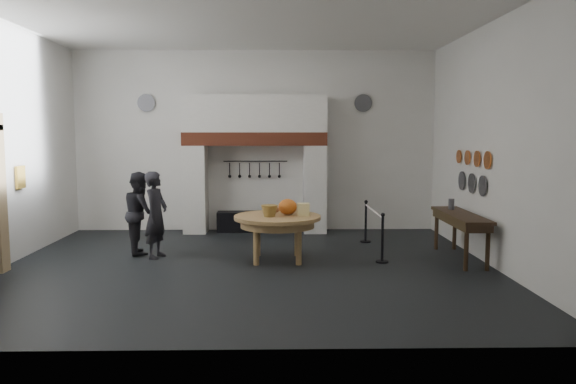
{
  "coord_description": "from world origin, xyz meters",
  "views": [
    {
      "loc": [
        0.53,
        -10.16,
        2.45
      ],
      "look_at": [
        0.74,
        0.31,
        1.35
      ],
      "focal_mm": 35.0,
      "sensor_mm": 36.0,
      "label": 1
    }
  ],
  "objects_px": {
    "work_table": "(277,217)",
    "visitor_far": "(141,213)",
    "iron_range": "(256,222)",
    "side_table": "(461,215)",
    "barrier_post_far": "(366,222)",
    "barrier_post_near": "(382,239)",
    "visitor_near": "(156,215)"
  },
  "relations": [
    {
      "from": "side_table",
      "to": "barrier_post_near",
      "type": "bearing_deg",
      "value": -170.89
    },
    {
      "from": "visitor_far",
      "to": "visitor_near",
      "type": "bearing_deg",
      "value": -153.86
    },
    {
      "from": "iron_range",
      "to": "barrier_post_far",
      "type": "relative_size",
      "value": 2.11
    },
    {
      "from": "visitor_near",
      "to": "side_table",
      "type": "distance_m",
      "value": 5.95
    },
    {
      "from": "work_table",
      "to": "visitor_far",
      "type": "height_order",
      "value": "visitor_far"
    },
    {
      "from": "work_table",
      "to": "barrier_post_far",
      "type": "xyz_separation_m",
      "value": [
        1.99,
        1.76,
        -0.39
      ]
    },
    {
      "from": "iron_range",
      "to": "barrier_post_far",
      "type": "height_order",
      "value": "barrier_post_far"
    },
    {
      "from": "work_table",
      "to": "visitor_far",
      "type": "relative_size",
      "value": 1.0
    },
    {
      "from": "iron_range",
      "to": "side_table",
      "type": "xyz_separation_m",
      "value": [
        4.1,
        -3.19,
        0.62
      ]
    },
    {
      "from": "visitor_near",
      "to": "barrier_post_near",
      "type": "distance_m",
      "value": 4.43
    },
    {
      "from": "visitor_near",
      "to": "visitor_far",
      "type": "xyz_separation_m",
      "value": [
        -0.4,
        0.4,
        -0.02
      ]
    },
    {
      "from": "iron_range",
      "to": "side_table",
      "type": "bearing_deg",
      "value": -37.91
    },
    {
      "from": "barrier_post_near",
      "to": "visitor_near",
      "type": "bearing_deg",
      "value": 173.24
    },
    {
      "from": "side_table",
      "to": "visitor_far",
      "type": "bearing_deg",
      "value": 173.98
    },
    {
      "from": "side_table",
      "to": "barrier_post_far",
      "type": "height_order",
      "value": "same"
    },
    {
      "from": "work_table",
      "to": "barrier_post_far",
      "type": "distance_m",
      "value": 2.69
    },
    {
      "from": "iron_range",
      "to": "side_table",
      "type": "height_order",
      "value": "side_table"
    },
    {
      "from": "work_table",
      "to": "side_table",
      "type": "height_order",
      "value": "side_table"
    },
    {
      "from": "visitor_far",
      "to": "iron_range",
      "type": "bearing_deg",
      "value": -60.48
    },
    {
      "from": "visitor_far",
      "to": "barrier_post_far",
      "type": "height_order",
      "value": "visitor_far"
    },
    {
      "from": "iron_range",
      "to": "visitor_near",
      "type": "bearing_deg",
      "value": -122.22
    },
    {
      "from": "visitor_near",
      "to": "side_table",
      "type": "bearing_deg",
      "value": -79.99
    },
    {
      "from": "visitor_far",
      "to": "side_table",
      "type": "height_order",
      "value": "visitor_far"
    },
    {
      "from": "side_table",
      "to": "barrier_post_near",
      "type": "height_order",
      "value": "same"
    },
    {
      "from": "visitor_far",
      "to": "barrier_post_far",
      "type": "bearing_deg",
      "value": -96.12
    },
    {
      "from": "side_table",
      "to": "barrier_post_near",
      "type": "xyz_separation_m",
      "value": [
        -1.56,
        -0.25,
        -0.42
      ]
    },
    {
      "from": "barrier_post_far",
      "to": "barrier_post_near",
      "type": "bearing_deg",
      "value": -90.0
    },
    {
      "from": "visitor_far",
      "to": "side_table",
      "type": "bearing_deg",
      "value": -114.88
    },
    {
      "from": "work_table",
      "to": "visitor_near",
      "type": "relative_size",
      "value": 0.98
    },
    {
      "from": "work_table",
      "to": "side_table",
      "type": "relative_size",
      "value": 0.76
    },
    {
      "from": "visitor_far",
      "to": "side_table",
      "type": "xyz_separation_m",
      "value": [
        6.34,
        -0.67,
        0.03
      ]
    },
    {
      "from": "visitor_far",
      "to": "barrier_post_far",
      "type": "xyz_separation_m",
      "value": [
        4.78,
        1.08,
        -0.39
      ]
    }
  ]
}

